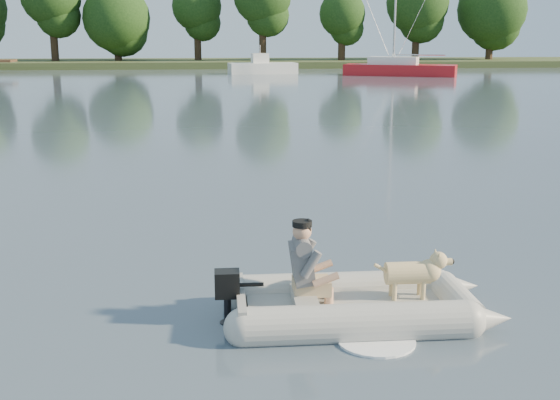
{
  "coord_description": "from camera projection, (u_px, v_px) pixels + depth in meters",
  "views": [
    {
      "loc": [
        -1.05,
        -7.31,
        3.09
      ],
      "look_at": [
        -0.12,
        2.5,
        0.75
      ],
      "focal_mm": 45.0,
      "sensor_mm": 36.0,
      "label": 1
    }
  ],
  "objects": [
    {
      "name": "motorboat",
      "position": [
        263.0,
        60.0,
        55.06
      ],
      "size": [
        5.72,
        2.82,
        2.32
      ],
      "primitive_type": null,
      "rotation": [
        0.0,
        0.0,
        0.13
      ],
      "color": "white",
      "rests_on": "water"
    },
    {
      "name": "treeline",
      "position": [
        183.0,
        7.0,
        65.47
      ],
      "size": [
        71.02,
        7.35,
        9.27
      ],
      "color": "#332316",
      "rests_on": "shore_bank"
    },
    {
      "name": "man",
      "position": [
        304.0,
        260.0,
        7.66
      ],
      "size": [
        0.63,
        0.54,
        0.94
      ],
      "primitive_type": null,
      "rotation": [
        0.0,
        0.0,
        -0.01
      ],
      "color": "#5B5B60",
      "rests_on": "dinghy"
    },
    {
      "name": "sailboat",
      "position": [
        399.0,
        69.0,
        52.8
      ],
      "size": [
        8.55,
        5.51,
        11.34
      ],
      "rotation": [
        0.0,
        0.0,
        -0.4
      ],
      "color": "#B4141A",
      "rests_on": "water"
    },
    {
      "name": "dinghy",
      "position": [
        359.0,
        275.0,
        7.71
      ],
      "size": [
        3.91,
        2.42,
        1.22
      ],
      "primitive_type": null,
      "rotation": [
        0.0,
        0.0,
        -0.01
      ],
      "color": "#A7A7A2",
      "rests_on": "water"
    },
    {
      "name": "water",
      "position": [
        312.0,
        315.0,
        7.9
      ],
      "size": [
        160.0,
        160.0,
        0.0
      ],
      "primitive_type": "plane",
      "color": "slate",
      "rests_on": "ground"
    },
    {
      "name": "dog",
      "position": [
        408.0,
        277.0,
        7.82
      ],
      "size": [
        0.81,
        0.29,
        0.54
      ],
      "primitive_type": null,
      "rotation": [
        0.0,
        0.0,
        -0.01
      ],
      "color": "tan",
      "rests_on": "dinghy"
    },
    {
      "name": "outboard_motor",
      "position": [
        227.0,
        299.0,
        7.64
      ],
      "size": [
        0.36,
        0.25,
        0.69
      ],
      "primitive_type": null,
      "rotation": [
        0.0,
        0.0,
        -0.01
      ],
      "color": "black",
      "rests_on": "dinghy"
    },
    {
      "name": "shore_bank",
      "position": [
        223.0,
        64.0,
        67.89
      ],
      "size": [
        160.0,
        12.0,
        0.7
      ],
      "primitive_type": "cube",
      "color": "#47512D",
      "rests_on": "water"
    }
  ]
}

